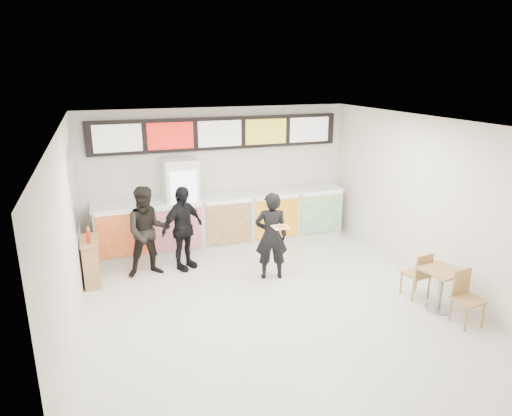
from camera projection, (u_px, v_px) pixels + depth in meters
name	position (u px, v px, depth m)	size (l,w,h in m)	color
floor	(276.00, 309.00, 7.48)	(7.00, 7.00, 0.00)	beige
ceiling	(279.00, 125.00, 6.61)	(7.00, 7.00, 0.00)	white
wall_back	(219.00, 175.00, 10.21)	(6.00, 6.00, 0.00)	silver
wall_left	(69.00, 246.00, 6.10)	(7.00, 7.00, 0.00)	silver
wall_right	(436.00, 204.00, 7.99)	(7.00, 7.00, 0.00)	silver
service_counter	(225.00, 220.00, 10.11)	(5.56, 0.77, 1.14)	silver
menu_board	(219.00, 133.00, 9.85)	(5.50, 0.14, 0.70)	black
drinks_fridge	(182.00, 205.00, 9.70)	(0.70, 0.67, 2.00)	white
mirror_panel	(74.00, 186.00, 8.24)	(0.01, 2.00, 1.50)	#B2B7BF
customer_main	(271.00, 236.00, 8.40)	(0.61, 0.40, 1.66)	black
customer_left	(148.00, 232.00, 8.51)	(0.84, 0.66, 1.74)	black
customer_mid	(183.00, 228.00, 8.79)	(0.98, 0.41, 1.66)	black
pizza_slice	(281.00, 227.00, 7.90)	(0.36, 0.36, 0.02)	beige
cafe_table	(441.00, 282.00, 7.33)	(0.65, 1.48, 0.84)	#B17B51
condiment_ledge	(91.00, 261.00, 8.29)	(0.31, 0.76, 1.01)	#B17B51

